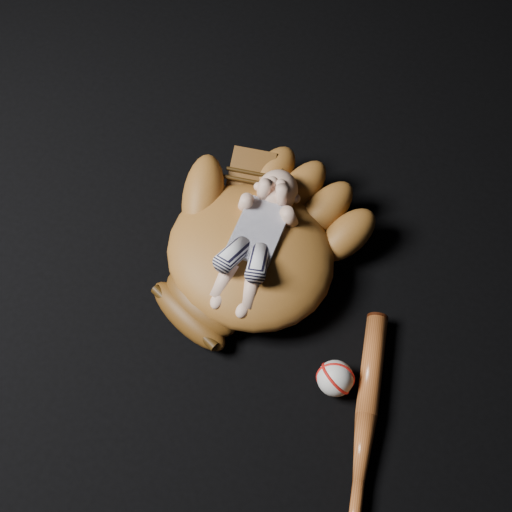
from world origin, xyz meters
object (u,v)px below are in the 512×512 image
at_px(baseball_glove, 250,250).
at_px(baseball, 335,378).
at_px(newborn_baby, 254,241).
at_px(baseball_bat, 365,429).

bearing_deg(baseball_glove, baseball, -12.43).
height_order(baseball_glove, newborn_baby, newborn_baby).
bearing_deg(newborn_baby, baseball, -37.43).
xyz_separation_m(baseball_glove, baseball, (0.26, -0.18, -0.05)).
xyz_separation_m(newborn_baby, baseball_bat, (0.34, -0.25, -0.11)).
distance_m(baseball_glove, newborn_baby, 0.05).
height_order(baseball_glove, baseball_bat, baseball_glove).
relative_size(baseball_bat, baseball, 6.46).
xyz_separation_m(baseball_glove, newborn_baby, (0.01, -0.00, 0.05)).
height_order(baseball_bat, baseball, baseball).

